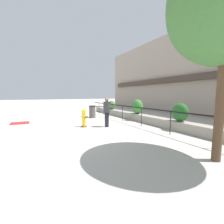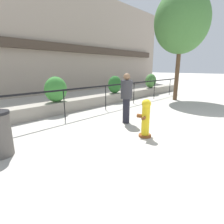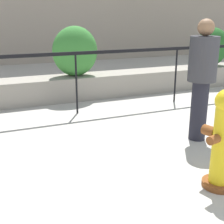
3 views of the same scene
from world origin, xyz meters
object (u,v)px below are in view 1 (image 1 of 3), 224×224
hedge_bush_0 (112,105)px  trash_bin (92,112)px  hedge_bush_1 (137,107)px  fire_hydrant (84,118)px  hedge_bush_2 (180,112)px  pedestrian (107,110)px

hedge_bush_0 → trash_bin: (1.23, -2.48, -0.41)m
hedge_bush_0 → hedge_bush_1: size_ratio=0.90×
hedge_bush_0 → fire_hydrant: hedge_bush_0 is taller
trash_bin → hedge_bush_2: bearing=21.1°
hedge_bush_0 → pedestrian: 5.83m
hedge_bush_0 → fire_hydrant: (4.38, -4.20, -0.37)m
fire_hydrant → pedestrian: bearing=62.4°
fire_hydrant → trash_bin: (-3.15, 1.71, -0.04)m
fire_hydrant → pedestrian: pedestrian is taller
hedge_bush_1 → pedestrian: bearing=-72.0°
hedge_bush_2 → hedge_bush_1: bearing=180.0°
hedge_bush_2 → trash_bin: (-6.44, -2.48, -0.48)m
hedge_bush_0 → trash_bin: hedge_bush_0 is taller
hedge_bush_0 → pedestrian: (5.00, -3.00, 0.07)m
hedge_bush_0 → hedge_bush_1: bearing=0.0°
fire_hydrant → hedge_bush_0: bearing=136.2°
hedge_bush_0 → hedge_bush_1: (4.03, 0.00, 0.11)m
hedge_bush_1 → hedge_bush_2: (3.64, 0.00, -0.04)m
hedge_bush_1 → trash_bin: hedge_bush_1 is taller
hedge_bush_1 → trash_bin: 3.78m
fire_hydrant → pedestrian: size_ratio=0.62×
hedge_bush_2 → pedestrian: (-2.66, -3.00, 0.00)m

